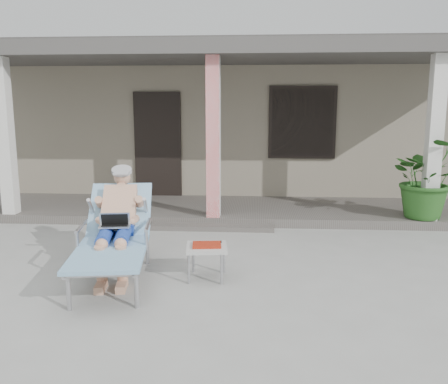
{
  "coord_description": "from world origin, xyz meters",
  "views": [
    {
      "loc": [
        0.71,
        -5.56,
        1.98
      ],
      "look_at": [
        0.28,
        0.6,
        0.85
      ],
      "focal_mm": 38.0,
      "sensor_mm": 36.0,
      "label": 1
    }
  ],
  "objects": [
    {
      "name": "lounger",
      "position": [
        -0.93,
        -0.28,
        0.81
      ],
      "size": [
        1.04,
        2.07,
        1.31
      ],
      "rotation": [
        0.0,
        0.0,
        0.15
      ],
      "color": "#B7B7BC",
      "rests_on": "ground"
    },
    {
      "name": "porch_overhang",
      "position": [
        0.0,
        2.95,
        2.79
      ],
      "size": [
        10.0,
        2.3,
        2.85
      ],
      "color": "silver",
      "rests_on": "porch_deck"
    },
    {
      "name": "porch_deck",
      "position": [
        0.0,
        3.0,
        0.07
      ],
      "size": [
        10.0,
        2.0,
        0.15
      ],
      "primitive_type": "cube",
      "color": "#605B56",
      "rests_on": "ground"
    },
    {
      "name": "porch_step",
      "position": [
        0.0,
        1.85,
        0.04
      ],
      "size": [
        2.0,
        0.3,
        0.07
      ],
      "primitive_type": "cube",
      "color": "#605B56",
      "rests_on": "ground"
    },
    {
      "name": "ground",
      "position": [
        0.0,
        0.0,
        0.0
      ],
      "size": [
        60.0,
        60.0,
        0.0
      ],
      "primitive_type": "plane",
      "color": "#9E9E99",
      "rests_on": "ground"
    },
    {
      "name": "house",
      "position": [
        0.0,
        6.5,
        1.67
      ],
      "size": [
        10.4,
        5.4,
        3.3
      ],
      "color": "gray",
      "rests_on": "ground"
    },
    {
      "name": "potted_palm",
      "position": [
        3.5,
        2.29,
        0.81
      ],
      "size": [
        1.22,
        1.06,
        1.32
      ],
      "primitive_type": "imported",
      "rotation": [
        0.0,
        0.0,
        0.03
      ],
      "color": "#26591E",
      "rests_on": "porch_deck"
    },
    {
      "name": "side_table",
      "position": [
        0.15,
        -0.34,
        0.35
      ],
      "size": [
        0.51,
        0.51,
        0.42
      ],
      "rotation": [
        0.0,
        0.0,
        0.11
      ],
      "color": "#B4B4AF",
      "rests_on": "ground"
    }
  ]
}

